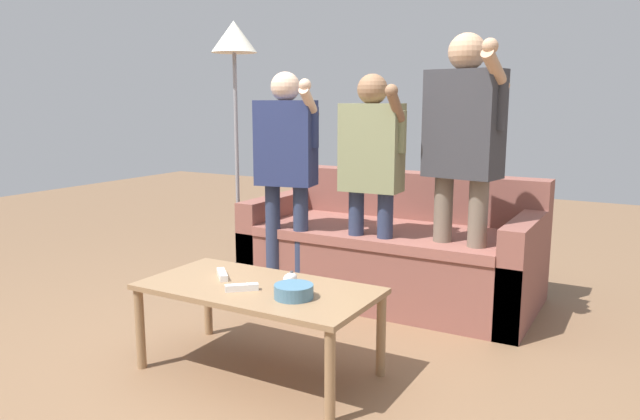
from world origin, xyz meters
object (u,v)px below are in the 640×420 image
object	(u,v)px
snack_bowl	(294,291)
game_remote_nunchuk	(290,278)
player_left	(286,160)
game_remote_wand_far	(222,275)
coffee_table	(258,296)
game_remote_wand_near	(242,287)
player_right	(463,146)
floor_lamp	(234,57)
player_center	(371,166)
couch	(393,253)

from	to	relation	value
snack_bowl	game_remote_nunchuk	distance (m)	0.22
player_left	game_remote_wand_far	xyz separation A→B (m)	(0.20, -0.89, -0.47)
coffee_table	game_remote_wand_near	distance (m)	0.11
snack_bowl	player_right	bearing A→B (deg)	71.23
snack_bowl	game_remote_wand_far	distance (m)	0.47
game_remote_nunchuk	player_right	xyz separation A→B (m)	(0.52, 0.96, 0.58)
game_remote_nunchuk	game_remote_wand_far	bearing A→B (deg)	-164.97
floor_lamp	player_left	size ratio (longest dim) A/B	1.27
game_remote_wand_near	floor_lamp	bearing A→B (deg)	127.69
player_center	game_remote_wand_far	world-z (taller)	player_center
game_remote_wand_near	player_left	bearing A→B (deg)	111.97
couch	player_left	xyz separation A→B (m)	(-0.53, -0.46, 0.62)
coffee_table	floor_lamp	world-z (taller)	floor_lamp
snack_bowl	game_remote_nunchuk	xyz separation A→B (m)	(-0.13, 0.18, -0.01)
player_right	game_remote_wand_far	size ratio (longest dim) A/B	11.72
game_remote_nunchuk	player_left	distance (m)	1.07
player_left	player_right	size ratio (longest dim) A/B	0.89
coffee_table	player_right	world-z (taller)	player_right
coffee_table	player_left	bearing A→B (deg)	115.21
snack_bowl	floor_lamp	bearing A→B (deg)	134.13
floor_lamp	coffee_table	bearing A→B (deg)	-49.88
game_remote_nunchuk	game_remote_wand_far	world-z (taller)	game_remote_nunchuk
player_left	player_center	world-z (taller)	player_left
couch	player_left	world-z (taller)	player_left
couch	game_remote_wand_near	xyz separation A→B (m)	(-0.12, -1.47, 0.15)
game_remote_nunchuk	snack_bowl	bearing A→B (deg)	-53.70
floor_lamp	player_center	xyz separation A→B (m)	(1.25, -0.36, -0.68)
couch	snack_bowl	xyz separation A→B (m)	(0.14, -1.44, 0.17)
floor_lamp	game_remote_wand_near	size ratio (longest dim) A/B	13.46
couch	game_remote_nunchuk	distance (m)	1.27
floor_lamp	game_remote_wand_far	world-z (taller)	floor_lamp
player_left	player_right	distance (m)	1.07
snack_bowl	coffee_table	bearing A→B (deg)	165.30
coffee_table	player_center	size ratio (longest dim) A/B	0.77
game_remote_nunchuk	game_remote_wand_far	size ratio (longest dim) A/B	0.64
coffee_table	game_remote_nunchuk	world-z (taller)	game_remote_nunchuk
player_right	game_remote_wand_near	distance (m)	1.45
player_right	player_center	bearing A→B (deg)	-172.30
game_remote_wand_far	couch	bearing A→B (deg)	76.51
game_remote_wand_far	player_right	bearing A→B (deg)	50.91
player_right	game_remote_wand_near	bearing A→B (deg)	-118.96
coffee_table	floor_lamp	distance (m)	2.15
player_center	game_remote_wand_far	bearing A→B (deg)	-108.86
game_remote_nunchuk	player_center	world-z (taller)	player_center
floor_lamp	game_remote_wand_far	size ratio (longest dim) A/B	13.19
floor_lamp	player_right	distance (m)	1.87
coffee_table	player_left	xyz separation A→B (m)	(-0.43, 0.92, 0.53)
couch	player_left	size ratio (longest dim) A/B	1.27
player_left	game_remote_wand_near	bearing A→B (deg)	-68.03
game_remote_nunchuk	player_right	distance (m)	1.23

